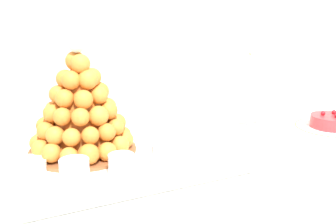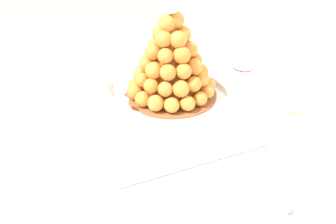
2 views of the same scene
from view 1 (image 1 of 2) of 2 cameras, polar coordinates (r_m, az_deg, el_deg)
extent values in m
cylinder|color=brown|center=(1.82, 13.15, -9.20)|extent=(0.04, 0.04, 0.72)
cube|color=brown|center=(1.06, 4.57, -5.38)|extent=(1.25, 0.96, 0.02)
cube|color=white|center=(1.06, 4.58, -4.80)|extent=(1.31, 1.02, 0.00)
cube|color=white|center=(1.54, -5.11, -4.13)|extent=(1.31, 0.01, 0.29)
cube|color=white|center=(0.95, -8.82, -6.83)|extent=(0.54, 0.44, 0.01)
cube|color=white|center=(0.76, -3.91, -11.63)|extent=(0.54, 0.01, 0.02)
cube|color=white|center=(1.15, -12.06, -2.50)|extent=(0.54, 0.01, 0.02)
cube|color=white|center=(1.05, 5.28, -3.87)|extent=(0.01, 0.44, 0.02)
cylinder|color=white|center=(0.95, -8.83, -6.60)|extent=(0.40, 0.40, 0.00)
cylinder|color=brown|center=(1.00, -12.44, -5.51)|extent=(0.27, 0.27, 0.01)
cone|color=#C26A28|center=(0.96, -12.85, 1.24)|extent=(0.18, 0.18, 0.23)
sphere|color=orange|center=(1.01, -6.69, -3.31)|extent=(0.04, 0.04, 0.04)
sphere|color=orange|center=(1.05, -7.94, -2.68)|extent=(0.04, 0.04, 0.04)
sphere|color=orange|center=(1.08, -9.85, -2.21)|extent=(0.04, 0.04, 0.04)
sphere|color=orange|center=(1.09, -12.10, -2.24)|extent=(0.05, 0.05, 0.05)
sphere|color=orange|center=(1.08, -14.42, -2.38)|extent=(0.04, 0.04, 0.04)
sphere|color=orange|center=(1.06, -16.48, -2.92)|extent=(0.05, 0.05, 0.05)
sphere|color=orange|center=(1.03, -18.00, -3.64)|extent=(0.04, 0.04, 0.04)
sphere|color=orange|center=(0.99, -18.69, -4.35)|extent=(0.04, 0.04, 0.04)
sphere|color=orange|center=(0.95, -18.34, -5.21)|extent=(0.04, 0.04, 0.04)
sphere|color=orange|center=(0.91, -16.87, -5.82)|extent=(0.04, 0.04, 0.04)
sphere|color=orange|center=(0.89, -14.46, -6.35)|extent=(0.04, 0.04, 0.04)
sphere|color=orange|center=(0.89, -11.62, -6.14)|extent=(0.05, 0.05, 0.05)
sphere|color=orange|center=(0.90, -8.98, -5.82)|extent=(0.04, 0.04, 0.04)
sphere|color=orange|center=(0.93, -7.13, -4.91)|extent=(0.05, 0.05, 0.05)
sphere|color=orange|center=(0.97, -6.36, -4.09)|extent=(0.04, 0.04, 0.04)
sphere|color=orange|center=(1.02, -8.56, -0.80)|extent=(0.04, 0.04, 0.04)
sphere|color=orange|center=(1.05, -10.36, -0.55)|extent=(0.05, 0.05, 0.05)
sphere|color=orange|center=(1.06, -12.58, -0.43)|extent=(0.04, 0.04, 0.04)
sphere|color=orange|center=(1.05, -14.81, -0.73)|extent=(0.05, 0.05, 0.05)
sphere|color=orange|center=(1.03, -16.65, -1.24)|extent=(0.04, 0.04, 0.04)
sphere|color=orange|center=(0.99, -17.70, -1.94)|extent=(0.05, 0.05, 0.05)
sphere|color=orange|center=(0.95, -17.65, -2.68)|extent=(0.04, 0.04, 0.04)
sphere|color=orange|center=(0.92, -16.38, -3.37)|extent=(0.04, 0.04, 0.04)
sphere|color=orange|center=(0.89, -14.10, -3.66)|extent=(0.04, 0.04, 0.04)
sphere|color=orange|center=(0.89, -11.41, -3.42)|extent=(0.04, 0.04, 0.04)
sphere|color=orange|center=(0.91, -9.07, -2.97)|extent=(0.04, 0.04, 0.04)
sphere|color=orange|center=(0.95, -7.71, -2.27)|extent=(0.04, 0.04, 0.04)
sphere|color=orange|center=(0.99, -7.58, -1.54)|extent=(0.05, 0.05, 0.05)
sphere|color=orange|center=(1.02, -10.47, 1.15)|extent=(0.05, 0.05, 0.05)
sphere|color=orange|center=(1.03, -12.76, 1.29)|extent=(0.04, 0.04, 0.04)
sphere|color=orange|center=(1.02, -15.06, 0.97)|extent=(0.04, 0.04, 0.04)
sphere|color=orange|center=(0.99, -16.61, 0.37)|extent=(0.04, 0.04, 0.04)
sphere|color=orange|center=(0.95, -16.81, -0.20)|extent=(0.04, 0.04, 0.04)
sphere|color=orange|center=(0.91, -15.40, -0.66)|extent=(0.04, 0.04, 0.04)
sphere|color=orange|center=(0.90, -12.84, -0.73)|extent=(0.04, 0.04, 0.04)
sphere|color=orange|center=(0.91, -10.25, -0.56)|extent=(0.05, 0.05, 0.05)
sphere|color=orange|center=(0.94, -8.80, 0.26)|extent=(0.04, 0.04, 0.04)
sphere|color=orange|center=(0.99, -8.94, 0.86)|extent=(0.04, 0.04, 0.04)
sphere|color=orange|center=(1.00, -12.10, 3.29)|extent=(0.05, 0.05, 0.05)
sphere|color=orange|center=(1.00, -14.61, 2.91)|extent=(0.04, 0.04, 0.04)
sphere|color=orange|center=(0.96, -15.99, 2.55)|extent=(0.04, 0.04, 0.04)
sphere|color=orange|center=(0.92, -15.08, 1.95)|extent=(0.04, 0.04, 0.04)
sphere|color=orange|center=(0.91, -12.41, 1.83)|extent=(0.04, 0.04, 0.04)
sphere|color=orange|center=(0.93, -10.19, 2.45)|extent=(0.04, 0.04, 0.04)
sphere|color=orange|center=(0.97, -10.14, 3.02)|extent=(0.05, 0.05, 0.05)
sphere|color=orange|center=(0.98, -13.19, 5.24)|extent=(0.05, 0.05, 0.05)
sphere|color=orange|center=(0.96, -14.98, 4.79)|extent=(0.04, 0.04, 0.04)
sphere|color=orange|center=(0.92, -14.19, 4.61)|extent=(0.04, 0.04, 0.04)
sphere|color=orange|center=(0.92, -11.78, 4.73)|extent=(0.05, 0.05, 0.05)
sphere|color=orange|center=(0.96, -11.23, 5.06)|extent=(0.05, 0.05, 0.05)
sphere|color=orange|center=(0.95, -13.57, 7.37)|extent=(0.05, 0.05, 0.05)
sphere|color=orange|center=(0.93, -12.85, 7.00)|extent=(0.05, 0.05, 0.05)
sphere|color=white|center=(0.94, -13.37, 9.78)|extent=(0.04, 0.04, 0.04)
cylinder|color=silver|center=(0.80, -20.33, -9.81)|extent=(0.05, 0.05, 0.05)
cylinder|color=#F4EAC6|center=(0.81, -20.24, -10.66)|extent=(0.05, 0.05, 0.02)
cylinder|color=white|center=(0.80, -20.36, -9.56)|extent=(0.05, 0.05, 0.01)
sphere|color=brown|center=(0.79, -20.40, -9.04)|extent=(0.01, 0.01, 0.01)
cylinder|color=silver|center=(0.81, -13.65, -8.75)|extent=(0.06, 0.06, 0.06)
cylinder|color=brown|center=(0.81, -13.58, -9.78)|extent=(0.05, 0.05, 0.02)
cylinder|color=#8C603D|center=(0.81, -13.67, -8.45)|extent=(0.05, 0.05, 0.02)
sphere|color=brown|center=(0.79, -14.23, -7.90)|extent=(0.02, 0.02, 0.02)
cylinder|color=silver|center=(0.84, -6.92, -7.77)|extent=(0.06, 0.06, 0.05)
cylinder|color=brown|center=(0.85, -6.89, -8.59)|extent=(0.05, 0.05, 0.02)
cylinder|color=#8C603D|center=(0.84, -6.92, -7.53)|extent=(0.05, 0.05, 0.01)
sphere|color=brown|center=(0.83, -7.12, -6.98)|extent=(0.02, 0.02, 0.02)
cylinder|color=silver|center=(0.88, -0.65, -6.47)|extent=(0.05, 0.05, 0.05)
cylinder|color=brown|center=(0.88, -0.65, -7.38)|extent=(0.05, 0.05, 0.02)
cylinder|color=#8C603D|center=(0.87, -0.65, -6.20)|extent=(0.05, 0.05, 0.02)
sphere|color=brown|center=(0.87, -1.33, -5.39)|extent=(0.02, 0.02, 0.02)
cylinder|color=silver|center=(0.93, 5.12, -5.24)|extent=(0.05, 0.05, 0.05)
cylinder|color=#F4EAC6|center=(0.93, 5.10, -6.09)|extent=(0.05, 0.05, 0.02)
cylinder|color=white|center=(0.93, 5.13, -4.99)|extent=(0.05, 0.05, 0.02)
sphere|color=brown|center=(0.93, 4.90, -4.19)|extent=(0.02, 0.02, 0.02)
cylinder|color=white|center=(0.91, -20.45, -7.60)|extent=(0.09, 0.09, 0.02)
cylinder|color=#F2CC59|center=(0.91, -20.51, -7.02)|extent=(0.08, 0.08, 0.00)
cylinder|color=white|center=(1.23, 11.79, -1.91)|extent=(0.09, 0.09, 0.01)
cylinder|color=white|center=(1.22, 11.88, -0.24)|extent=(0.02, 0.02, 0.07)
cylinder|color=white|center=(1.19, 12.17, 4.85)|extent=(0.11, 0.11, 0.15)
cylinder|color=yellow|center=(1.23, 12.88, 2.22)|extent=(0.05, 0.04, 0.06)
cylinder|color=yellow|center=(1.22, 11.21, 2.23)|extent=(0.04, 0.04, 0.02)
cylinder|color=#D199D8|center=(1.20, 12.02, 1.94)|extent=(0.05, 0.05, 0.05)
cylinder|color=#72B2E0|center=(1.21, 12.23, 3.08)|extent=(0.05, 0.05, 0.03)
cylinder|color=yellow|center=(1.21, 11.28, 3.13)|extent=(0.05, 0.04, 0.05)
cylinder|color=brown|center=(1.18, 11.84, 2.81)|extent=(0.05, 0.04, 0.04)
cylinder|color=#D199D8|center=(1.20, 12.59, 2.92)|extent=(0.05, 0.04, 0.05)
cylinder|color=#F9A54C|center=(1.22, 11.40, 4.19)|extent=(0.05, 0.04, 0.04)
cylinder|color=brown|center=(1.18, 10.99, 3.84)|extent=(0.04, 0.04, 0.03)
cylinder|color=#72B2E0|center=(1.20, 13.24, 3.84)|extent=(0.05, 0.04, 0.05)
cylinder|color=#E54C47|center=(1.21, 11.03, 5.02)|extent=(0.05, 0.05, 0.04)
cylinder|color=yellow|center=(1.17, 12.02, 4.67)|extent=(0.04, 0.04, 0.03)
cylinder|color=#72B2E0|center=(1.20, 13.08, 4.82)|extent=(0.05, 0.04, 0.05)
cylinder|color=yellow|center=(1.19, 11.69, 5.84)|extent=(0.05, 0.04, 0.04)
cylinder|color=#E54C47|center=(1.18, 12.57, 5.68)|extent=(0.05, 0.04, 0.04)
cylinder|color=yellow|center=(1.22, 12.69, 5.97)|extent=(0.05, 0.04, 0.05)
cylinder|color=yellow|center=(1.18, 10.96, 6.73)|extent=(0.05, 0.04, 0.05)
cylinder|color=#E54C47|center=(1.18, 13.14, 6.65)|extent=(0.04, 0.04, 0.03)
cylinder|color=pink|center=(1.21, 12.21, 6.91)|extent=(0.05, 0.04, 0.05)
cylinder|color=#F9A54C|center=(1.16, 11.49, 7.58)|extent=(0.05, 0.05, 0.05)
cylinder|color=pink|center=(1.18, 13.51, 7.59)|extent=(0.04, 0.04, 0.04)
cylinder|color=yellow|center=(1.21, 11.92, 7.83)|extent=(0.05, 0.04, 0.04)
cylinder|color=white|center=(1.27, 22.82, -2.19)|extent=(0.21, 0.21, 0.01)
torus|color=gold|center=(1.27, 22.83, -2.06)|extent=(0.21, 0.21, 0.00)
cylinder|color=red|center=(1.27, 22.92, -1.28)|extent=(0.12, 0.12, 0.04)
sphere|color=#A51923|center=(1.28, 23.37, -0.02)|extent=(0.01, 0.01, 0.01)
sphere|color=#A51923|center=(1.26, 21.97, -0.18)|extent=(0.01, 0.01, 0.01)
cylinder|color=silver|center=(1.19, -10.51, -2.49)|extent=(0.06, 0.06, 0.00)
cylinder|color=silver|center=(1.17, -10.62, -0.31)|extent=(0.01, 0.01, 0.09)
sphere|color=silver|center=(1.16, -10.82, 3.62)|extent=(0.08, 0.08, 0.08)
cylinder|color=maroon|center=(1.16, -10.78, 2.85)|extent=(0.06, 0.06, 0.03)
camera|label=2|loc=(1.30, 47.17, 22.20)|focal=45.77mm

